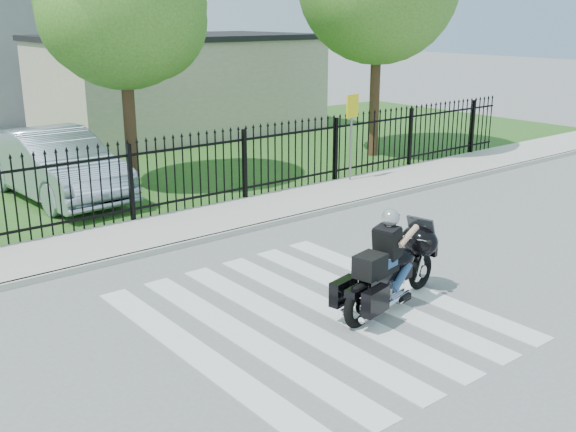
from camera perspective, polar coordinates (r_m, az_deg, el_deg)
ground at (r=10.44m, az=1.99°, el=-8.45°), size 120.00×120.00×0.00m
crosswalk at (r=10.44m, az=1.99°, el=-8.42°), size 5.00×5.50×0.01m
sidewalk at (r=14.32m, az=-11.16°, el=-1.42°), size 40.00×2.00×0.12m
curb at (r=13.48m, az=-9.17°, el=-2.46°), size 40.00×0.12×0.12m
grass_strip at (r=20.60m, az=-20.35°, el=3.26°), size 40.00×12.00×0.02m
iron_fence at (r=14.95m, az=-13.15°, el=2.60°), size 26.00×0.04×1.80m
tree_mid at (r=17.88m, az=-13.89°, el=16.99°), size 4.20×4.20×6.78m
building_low at (r=26.77m, az=-9.18°, el=10.76°), size 10.00×6.00×3.50m
building_low_roof at (r=26.65m, az=-9.37°, el=14.72°), size 10.20×6.20×0.20m
motorcycle_rider at (r=10.59m, az=8.62°, el=-4.27°), size 2.49×1.15×1.66m
parked_car at (r=17.66m, az=-19.09°, el=4.15°), size 2.13×5.28×1.71m
traffic_sign at (r=18.09m, az=5.42°, el=8.14°), size 0.50×0.13×2.30m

